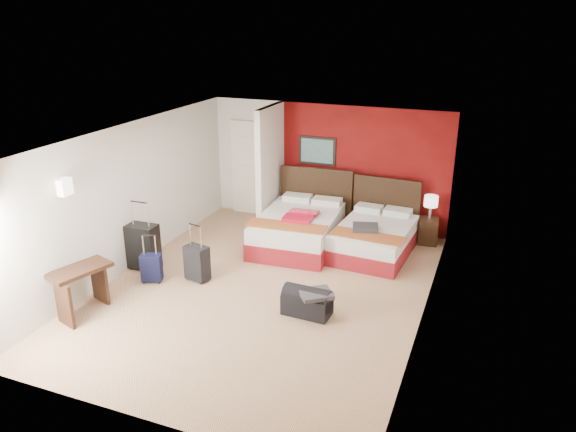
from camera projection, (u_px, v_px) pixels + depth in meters
The scene contains 17 objects.
ground at pixel (264, 289), 8.86m from camera, with size 6.50×6.50×0.00m, color tan.
room_walls at pixel (225, 182), 10.14m from camera, with size 5.02×6.52×2.50m.
red_accent_panel at pixel (363, 169), 10.98m from camera, with size 3.50×0.04×2.50m, color maroon.
partition_wall at pixel (270, 168), 11.04m from camera, with size 0.12×1.20×2.50m, color silver.
entry_door at pixel (249, 168), 11.89m from camera, with size 0.82×0.06×2.05m, color silver.
bed_left at pixel (298, 230), 10.42m from camera, with size 1.42×2.03×0.61m, color silver.
bed_right at pixel (374, 240), 10.08m from camera, with size 1.27×1.82×0.55m, color silver.
red_suitcase_open at pixel (301, 216), 10.18m from camera, with size 0.52×0.72×0.09m, color red.
jacket_bundle at pixel (365, 228), 9.74m from camera, with size 0.44×0.36×0.11m, color #36353A.
nightstand at pixel (428, 231), 10.54m from camera, with size 0.36×0.36×0.50m, color #311D10.
table_lamp at pixel (430, 208), 10.37m from camera, with size 0.26×0.26×0.46m, color white.
suitcase_black at pixel (143, 248), 9.44m from camera, with size 0.52×0.33×0.78m, color black.
suitcase_charcoal at pixel (197, 264), 9.07m from camera, with size 0.39×0.24×0.58m, color black.
suitcase_navy at pixel (152, 269), 9.03m from camera, with size 0.33×0.20×0.46m, color black.
duffel_bag at pixel (307, 303), 8.08m from camera, with size 0.71×0.38×0.36m, color black.
jacket_draped at pixel (316, 294), 7.91m from camera, with size 0.45×0.38×0.06m, color #3A393E.
desk at pixel (82, 291), 8.05m from camera, with size 0.44×0.88×0.73m, color #331C11.
Camera 1 is at (3.24, -7.20, 4.21)m, focal length 34.18 mm.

